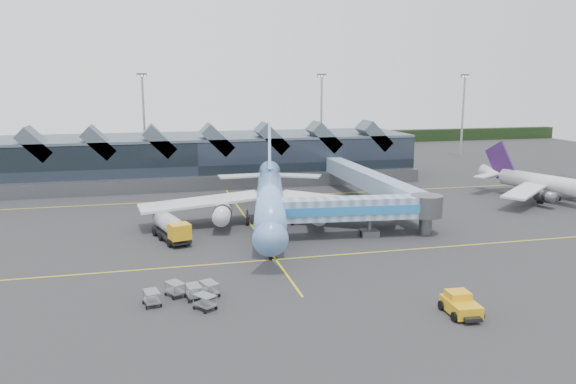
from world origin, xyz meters
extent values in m
plane|color=#2A2A2C|center=(0.00, 0.00, 0.00)|extent=(260.00, 260.00, 0.00)
cube|color=gold|center=(0.00, -8.00, 0.01)|extent=(120.00, 0.25, 0.01)
cube|color=gold|center=(0.00, 28.00, 0.01)|extent=(120.00, 0.25, 0.01)
cube|color=gold|center=(0.00, 10.00, 0.01)|extent=(0.25, 60.00, 0.01)
cube|color=black|center=(0.00, 110.00, 2.00)|extent=(260.00, 4.00, 4.00)
cube|color=black|center=(-5.00, 48.00, 4.50)|extent=(90.00, 20.00, 9.00)
cube|color=#495762|center=(-5.00, 48.00, 9.20)|extent=(90.00, 20.00, 0.60)
cube|color=#53555A|center=(-5.00, 37.00, 1.30)|extent=(90.00, 2.50, 2.60)
cube|color=#495762|center=(-34.00, 41.00, 9.30)|extent=(6.43, 6.00, 6.43)
cube|color=#495762|center=(-23.00, 41.00, 9.30)|extent=(6.43, 6.00, 6.43)
cube|color=#495762|center=(-12.00, 41.00, 9.30)|extent=(6.43, 6.00, 6.43)
cube|color=#495762|center=(-1.00, 41.00, 9.30)|extent=(6.43, 6.00, 6.43)
cube|color=#495762|center=(10.00, 41.00, 9.30)|extent=(6.43, 6.00, 6.43)
cube|color=#495762|center=(21.00, 41.00, 9.30)|extent=(6.43, 6.00, 6.43)
cube|color=#495762|center=(32.00, 41.00, 9.30)|extent=(6.43, 6.00, 6.43)
cylinder|color=#9A9EA2|center=(-15.00, 72.00, 11.00)|extent=(0.56, 0.56, 22.00)
cube|color=#53555A|center=(-15.00, 72.00, 22.00)|extent=(2.40, 0.50, 0.90)
cylinder|color=#9A9EA2|center=(30.00, 72.00, 11.00)|extent=(0.56, 0.56, 22.00)
cube|color=#53555A|center=(30.00, 72.00, 22.00)|extent=(2.40, 0.50, 0.90)
cylinder|color=#9A9EA2|center=(70.00, 70.00, 11.00)|extent=(0.56, 0.56, 22.00)
cube|color=#53555A|center=(70.00, 70.00, 22.00)|extent=(2.40, 0.50, 0.90)
cylinder|color=#70A6E3|center=(2.46, 6.89, 4.16)|extent=(10.16, 31.37, 3.85)
cone|color=#70A6E3|center=(-1.28, -11.02, 4.16)|extent=(4.87, 6.03, 3.85)
cube|color=black|center=(-1.41, -11.67, 4.97)|extent=(1.50, 0.63, 0.48)
cone|color=#70A6E3|center=(6.39, 25.68, 4.45)|extent=(5.23, 7.78, 3.85)
cube|color=silver|center=(-6.92, 10.18, 3.48)|extent=(18.05, 7.66, 1.27)
cube|color=silver|center=(12.38, 6.15, 3.48)|extent=(18.09, 13.74, 1.27)
cylinder|color=silver|center=(-4.43, 6.05, 2.52)|extent=(3.43, 5.73, 2.39)
cylinder|color=silver|center=(8.44, 3.36, 2.52)|extent=(3.43, 5.73, 2.39)
cube|color=#70A6E3|center=(6.02, 23.93, 8.47)|extent=(2.46, 9.75, 10.62)
cube|color=silver|center=(1.47, 25.34, 4.45)|extent=(8.15, 3.43, 0.25)
cube|color=silver|center=(10.76, 23.40, 4.45)|extent=(8.59, 6.31, 0.25)
cylinder|color=#53555A|center=(-0.55, -7.52, 1.12)|extent=(0.28, 0.28, 2.23)
cylinder|color=#53555A|center=(-0.47, 8.87, 1.12)|extent=(0.28, 0.28, 2.23)
cylinder|color=#53555A|center=(5.95, 7.53, 1.12)|extent=(0.28, 0.28, 2.23)
cylinder|color=black|center=(-0.55, -7.52, 0.40)|extent=(0.74, 1.49, 1.43)
cylinder|color=silver|center=(53.08, 11.13, 3.17)|extent=(9.24, 20.47, 2.94)
cone|color=silver|center=(49.12, 23.14, 3.39)|extent=(4.27, 5.39, 2.94)
cube|color=silver|center=(46.25, 9.87, 2.66)|extent=(12.13, 10.32, 0.98)
cube|color=silver|center=(59.32, 14.18, 2.66)|extent=(12.25, 3.88, 0.98)
cylinder|color=#53555A|center=(49.18, 8.30, 1.92)|extent=(2.84, 3.92, 1.82)
cube|color=#3A1B51|center=(49.49, 22.02, 6.11)|extent=(2.49, 6.41, 7.17)
cube|color=silver|center=(46.25, 21.27, 3.39)|extent=(5.84, 4.73, 0.25)
cube|color=silver|center=(52.54, 23.34, 3.39)|extent=(5.74, 2.47, 0.25)
cylinder|color=#53555A|center=(50.43, 11.19, 0.85)|extent=(0.27, 0.27, 1.70)
cylinder|color=#53555A|center=(55.18, 12.75, 0.85)|extent=(0.27, 0.27, 1.70)
cube|color=#6586A8|center=(11.45, -0.88, 3.94)|extent=(19.85, 4.77, 2.85)
cube|color=#277AC3|center=(11.30, -2.40, 3.94)|extent=(19.58, 1.96, 1.18)
cube|color=#6586A8|center=(0.68, 0.13, 3.94)|extent=(2.84, 3.37, 2.95)
cylinder|color=#53555A|center=(14.38, -1.16, 1.97)|extent=(0.69, 0.69, 3.94)
cube|color=#53555A|center=(14.38, -1.16, 0.44)|extent=(2.53, 2.18, 0.88)
cylinder|color=black|center=(13.40, -1.06, 0.34)|extent=(0.47, 0.92, 0.88)
cylinder|color=black|center=(15.36, -1.25, 0.34)|extent=(0.47, 0.92, 0.88)
cylinder|color=#53555A|center=(22.21, -1.89, 3.94)|extent=(4.32, 4.32, 2.95)
cylinder|color=#53555A|center=(22.21, -1.89, 1.97)|extent=(1.77, 1.77, 3.94)
cube|color=black|center=(-11.57, 3.33, 0.76)|extent=(4.93, 9.46, 0.51)
cube|color=gold|center=(-10.59, 0.01, 1.83)|extent=(2.97, 2.84, 2.24)
cube|color=black|center=(-10.36, -0.77, 2.34)|extent=(2.19, 0.78, 1.02)
cylinder|color=#B1B2B6|center=(-11.92, 4.50, 2.13)|extent=(3.91, 6.32, 2.34)
sphere|color=#B1B2B6|center=(-12.75, 7.32, 2.13)|extent=(2.24, 2.24, 2.24)
sphere|color=#B1B2B6|center=(-11.08, 1.67, 2.13)|extent=(2.24, 2.24, 2.24)
cylinder|color=black|center=(-11.92, 0.04, 0.51)|extent=(0.63, 1.08, 1.02)
cylinder|color=black|center=(-9.49, 0.76, 0.51)|extent=(0.63, 1.08, 1.02)
cylinder|color=black|center=(-12.93, 3.45, 0.51)|extent=(0.63, 1.08, 1.02)
cylinder|color=black|center=(-10.50, 4.18, 0.51)|extent=(0.63, 1.08, 1.02)
cylinder|color=black|center=(-13.65, 5.89, 0.51)|extent=(0.63, 1.08, 1.02)
cylinder|color=black|center=(-11.22, 6.61, 0.51)|extent=(0.63, 1.08, 1.02)
cube|color=gold|center=(12.62, -27.29, 0.75)|extent=(2.61, 4.02, 1.08)
cube|color=gold|center=(12.66, -26.64, 1.56)|extent=(2.04, 1.84, 0.75)
cube|color=black|center=(12.49, -29.33, 0.49)|extent=(1.56, 0.95, 0.32)
cylinder|color=black|center=(11.30, -28.50, 0.43)|extent=(0.38, 0.88, 0.86)
cylinder|color=black|center=(13.78, -28.66, 0.43)|extent=(0.38, 0.88, 0.86)
cylinder|color=black|center=(11.46, -25.92, 0.43)|extent=(0.38, 0.88, 0.86)
cylinder|color=black|center=(13.94, -26.08, 0.43)|extent=(0.38, 0.88, 0.86)
cube|color=gray|center=(-11.92, -16.81, 0.50)|extent=(2.04, 2.36, 0.14)
cube|color=gray|center=(-11.92, -16.81, 1.37)|extent=(2.04, 2.36, 0.07)
cylinder|color=black|center=(-11.64, -15.85, 0.16)|extent=(0.24, 0.34, 0.33)
cube|color=gray|center=(-8.72, -17.53, 0.50)|extent=(1.90, 2.33, 0.14)
cube|color=gray|center=(-8.72, -17.53, 1.37)|extent=(1.90, 2.33, 0.07)
cylinder|color=black|center=(-8.34, -16.61, 0.16)|extent=(0.22, 0.35, 0.33)
cube|color=gray|center=(-14.15, -18.63, 0.50)|extent=(1.67, 2.23, 0.14)
cube|color=gray|center=(-14.15, -18.63, 1.37)|extent=(1.67, 2.23, 0.07)
cylinder|color=black|center=(-13.64, -17.77, 0.16)|extent=(0.18, 0.34, 0.33)
cube|color=gray|center=(-9.45, -20.73, 0.50)|extent=(2.20, 2.37, 0.14)
cube|color=gray|center=(-9.45, -20.73, 1.37)|extent=(2.20, 2.37, 0.07)
cylinder|color=black|center=(-9.31, -19.74, 0.16)|extent=(0.28, 0.33, 0.33)
cube|color=gray|center=(-10.26, -18.02, 0.50)|extent=(1.60, 2.19, 0.14)
cube|color=gray|center=(-10.26, -18.02, 1.37)|extent=(1.60, 2.19, 0.07)
cylinder|color=black|center=(-9.71, -17.19, 0.16)|extent=(0.16, 0.34, 0.33)
camera|label=1|loc=(-13.53, -69.31, 20.43)|focal=35.00mm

